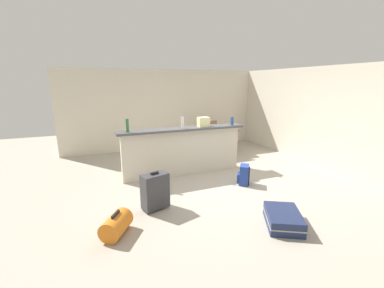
# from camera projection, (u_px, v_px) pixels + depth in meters

# --- Properties ---
(ground_plane) EXTENTS (13.00, 13.00, 0.05)m
(ground_plane) POSITION_uv_depth(u_px,v_px,m) (208.00, 179.00, 5.64)
(ground_plane) COLOR #ADA393
(wall_back) EXTENTS (6.60, 0.10, 2.50)m
(wall_back) POSITION_uv_depth(u_px,v_px,m) (168.00, 110.00, 8.08)
(wall_back) COLOR beige
(wall_back) RESTS_ON ground_plane
(wall_right) EXTENTS (0.10, 6.00, 2.50)m
(wall_right) POSITION_uv_depth(u_px,v_px,m) (306.00, 115.00, 6.71)
(wall_right) COLOR beige
(wall_right) RESTS_ON ground_plane
(partition_half_wall) EXTENTS (2.80, 0.20, 1.05)m
(partition_half_wall) POSITION_uv_depth(u_px,v_px,m) (183.00, 152.00, 5.78)
(partition_half_wall) COLOR beige
(partition_half_wall) RESTS_ON ground_plane
(bar_countertop) EXTENTS (2.96, 0.40, 0.05)m
(bar_countertop) POSITION_uv_depth(u_px,v_px,m) (183.00, 129.00, 5.65)
(bar_countertop) COLOR #4C4C51
(bar_countertop) RESTS_ON partition_half_wall
(bottle_green) EXTENTS (0.06, 0.06, 0.28)m
(bottle_green) POSITION_uv_depth(u_px,v_px,m) (127.00, 126.00, 5.10)
(bottle_green) COLOR #2D6B38
(bottle_green) RESTS_ON bar_countertop
(bottle_white) EXTENTS (0.06, 0.06, 0.25)m
(bottle_white) POSITION_uv_depth(u_px,v_px,m) (182.00, 123.00, 5.56)
(bottle_white) COLOR silver
(bottle_white) RESTS_ON bar_countertop
(bottle_blue) EXTENTS (0.07, 0.07, 0.20)m
(bottle_blue) POSITION_uv_depth(u_px,v_px,m) (232.00, 121.00, 5.99)
(bottle_blue) COLOR #284C89
(bottle_blue) RESTS_ON bar_countertop
(grocery_bag) EXTENTS (0.26, 0.18, 0.22)m
(grocery_bag) POSITION_uv_depth(u_px,v_px,m) (203.00, 122.00, 5.77)
(grocery_bag) COLOR beige
(grocery_bag) RESTS_ON bar_countertop
(dining_table) EXTENTS (1.10, 0.80, 0.74)m
(dining_table) POSITION_uv_depth(u_px,v_px,m) (216.00, 132.00, 7.52)
(dining_table) COLOR #332319
(dining_table) RESTS_ON ground_plane
(dining_chair_near_partition) EXTENTS (0.43, 0.43, 0.93)m
(dining_chair_near_partition) POSITION_uv_depth(u_px,v_px,m) (223.00, 140.00, 7.07)
(dining_chair_near_partition) COLOR #9E754C
(dining_chair_near_partition) RESTS_ON ground_plane
(dining_chair_far_side) EXTENTS (0.45, 0.45, 0.93)m
(dining_chair_far_side) POSITION_uv_depth(u_px,v_px,m) (209.00, 133.00, 8.02)
(dining_chair_far_side) COLOR #9E754C
(dining_chair_far_side) RESTS_ON ground_plane
(suitcase_flat_navy) EXTENTS (0.76, 0.89, 0.22)m
(suitcase_flat_navy) POSITION_uv_depth(u_px,v_px,m) (283.00, 218.00, 3.74)
(suitcase_flat_navy) COLOR #1E284C
(suitcase_flat_navy) RESTS_ON ground_plane
(backpack_blue) EXTENTS (0.33, 0.34, 0.42)m
(backpack_blue) POSITION_uv_depth(u_px,v_px,m) (244.00, 175.00, 5.25)
(backpack_blue) COLOR #233D93
(backpack_blue) RESTS_ON ground_plane
(duffel_bag_orange) EXTENTS (0.51, 0.57, 0.34)m
(duffel_bag_orange) POSITION_uv_depth(u_px,v_px,m) (116.00, 225.00, 3.50)
(duffel_bag_orange) COLOR orange
(duffel_bag_orange) RESTS_ON ground_plane
(suitcase_upright_charcoal) EXTENTS (0.49, 0.35, 0.67)m
(suitcase_upright_charcoal) POSITION_uv_depth(u_px,v_px,m) (155.00, 191.00, 4.18)
(suitcase_upright_charcoal) COLOR #38383D
(suitcase_upright_charcoal) RESTS_ON ground_plane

